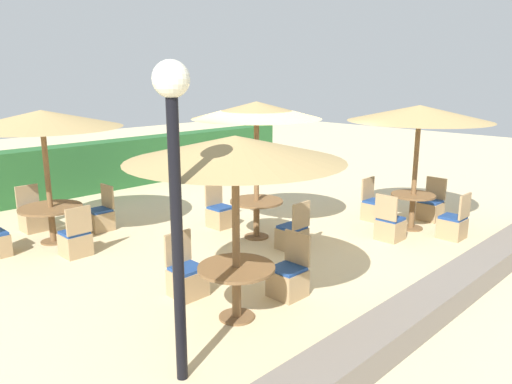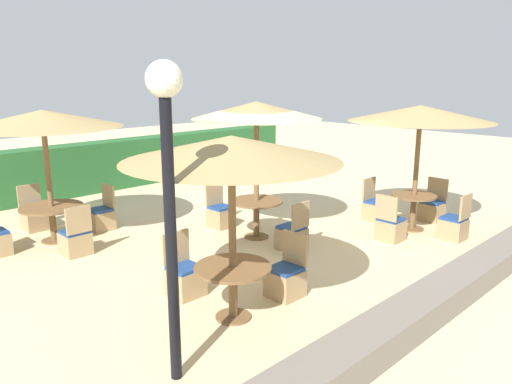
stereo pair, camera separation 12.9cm
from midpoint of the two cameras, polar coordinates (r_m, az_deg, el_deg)
name	(u,v)px [view 1 (the left image)]	position (r m, az deg, el deg)	size (l,w,h in m)	color
ground_plane	(278,242)	(9.69, 2.16, -5.76)	(40.00, 40.00, 0.00)	beige
hedge_row	(106,165)	(14.56, -17.06, 2.92)	(13.00, 0.70, 1.34)	#28602D
stone_border	(456,286)	(7.89, 21.40, -9.93)	(10.00, 0.56, 0.37)	slate
lamp_post	(174,162)	(4.90, -10.08, 3.35)	(0.36, 0.36, 3.32)	black
parasol_front_right	(419,114)	(10.55, 17.84, 8.52)	(2.85, 2.85, 2.57)	brown
round_table_front_right	(413,203)	(10.85, 17.14, -1.24)	(0.90, 0.90, 0.74)	brown
patio_chair_front_right_south	(453,225)	(10.56, 21.27, -3.59)	(0.46, 0.46, 0.93)	tan
patio_chair_front_right_north	(374,208)	(11.35, 13.06, -1.84)	(0.46, 0.46, 0.93)	tan
patio_chair_front_right_west	(390,227)	(10.09, 14.70, -3.87)	(0.46, 0.46, 0.93)	tan
patio_chair_front_right_east	(431,208)	(11.71, 19.03, -1.77)	(0.46, 0.46, 0.93)	tan
parasol_center	(256,111)	(9.48, -0.34, 9.26)	(2.47, 2.47, 2.67)	brown
round_table_center	(256,209)	(9.80, -0.32, -1.91)	(1.04, 1.04, 0.76)	brown
patio_chair_center_south	(293,236)	(9.27, 3.81, -4.99)	(0.46, 0.46, 0.93)	tan
patio_chair_center_north	(220,215)	(10.60, -4.48, -2.61)	(0.46, 0.46, 0.93)	tan
parasol_back_left	(42,119)	(10.03, -23.64, 7.61)	(2.89, 2.89, 2.53)	brown
round_table_back_left	(51,213)	(10.33, -22.71, -2.28)	(1.17, 1.17, 0.71)	brown
patio_chair_back_left_north	(33,218)	(11.34, -24.41, -2.73)	(0.46, 0.46, 0.93)	tan
patio_chair_back_left_east	(100,218)	(10.87, -17.68, -2.82)	(0.46, 0.46, 0.93)	tan
patio_chair_back_left_south	(76,241)	(9.52, -20.29, -5.32)	(0.46, 0.46, 0.93)	tan
parasol_front_left	(235,149)	(6.18, -3.00, 4.89)	(2.76, 2.76, 2.45)	brown
round_table_front_left	(236,278)	(6.65, -2.82, -9.81)	(1.02, 1.02, 0.73)	brown
patio_chair_front_left_east	(288,279)	(7.40, 3.22, -9.88)	(0.46, 0.46, 0.93)	tan
patio_chair_front_left_north	(187,278)	(7.49, -8.39, -9.74)	(0.46, 0.46, 0.93)	tan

